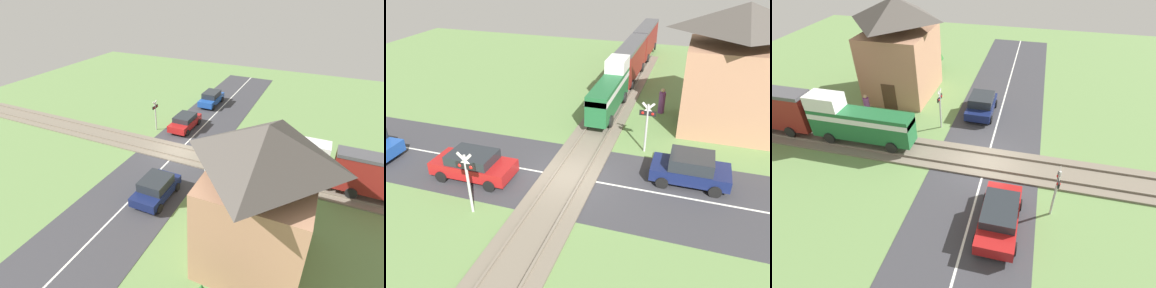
# 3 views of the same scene
# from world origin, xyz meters

# --- Properties ---
(ground_plane) EXTENTS (60.00, 60.00, 0.00)m
(ground_plane) POSITION_xyz_m (0.00, 0.00, 0.00)
(ground_plane) COLOR #66894C
(road_surface) EXTENTS (48.00, 6.40, 0.02)m
(road_surface) POSITION_xyz_m (0.00, 0.00, 0.01)
(road_surface) COLOR #38383D
(road_surface) RESTS_ON ground_plane
(track_bed) EXTENTS (2.80, 48.00, 0.24)m
(track_bed) POSITION_xyz_m (0.00, 0.00, 0.07)
(track_bed) COLOR #756B5B
(track_bed) RESTS_ON ground_plane
(train) EXTENTS (1.58, 22.84, 3.18)m
(train) POSITION_xyz_m (0.00, 16.31, 1.89)
(train) COLOR #1E6033
(train) RESTS_ON track_bed
(car_near_crossing) EXTENTS (4.09, 1.97, 1.41)m
(car_near_crossing) POSITION_xyz_m (-4.55, -1.44, 0.75)
(car_near_crossing) COLOR #A81919
(car_near_crossing) RESTS_ON ground_plane
(car_far_side) EXTENTS (3.76, 2.06, 1.53)m
(car_far_side) POSITION_xyz_m (5.77, 1.44, 0.79)
(car_far_side) COLOR #141E4C
(car_far_side) RESTS_ON ground_plane
(crossing_signal_west_approach) EXTENTS (0.90, 0.18, 2.98)m
(crossing_signal_west_approach) POSITION_xyz_m (-3.17, -3.88, 1.92)
(crossing_signal_west_approach) COLOR #B7B7B7
(crossing_signal_west_approach) RESTS_ON ground_plane
(crossing_signal_east_approach) EXTENTS (0.90, 0.18, 2.98)m
(crossing_signal_east_approach) POSITION_xyz_m (3.17, 3.88, 1.92)
(crossing_signal_east_approach) COLOR #B7B7B7
(crossing_signal_east_approach) RESTS_ON ground_plane
(station_building) EXTENTS (6.32, 5.28, 7.66)m
(station_building) POSITION_xyz_m (7.66, 8.51, 3.74)
(station_building) COLOR #AD7A5B
(station_building) RESTS_ON ground_plane
(pedestrian_by_station) EXTENTS (0.44, 0.44, 1.78)m
(pedestrian_by_station) POSITION_xyz_m (3.38, 9.74, 0.81)
(pedestrian_by_station) COLOR #7F3D84
(pedestrian_by_station) RESTS_ON ground_plane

